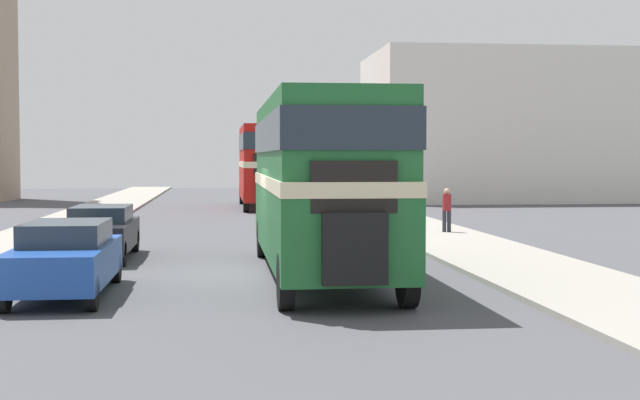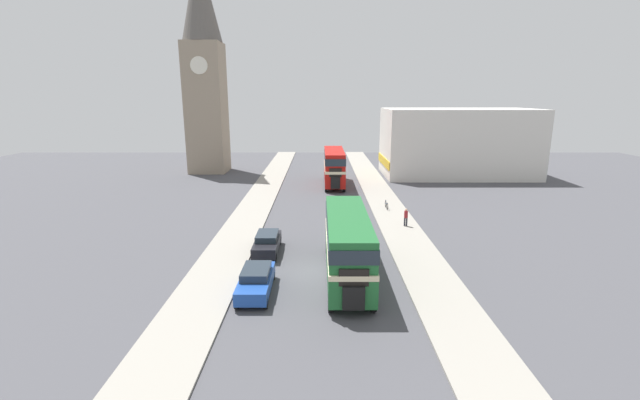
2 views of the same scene
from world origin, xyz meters
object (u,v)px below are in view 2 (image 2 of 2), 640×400
at_px(double_decker_bus, 346,241).
at_px(church_tower, 203,62).
at_px(pedestrian_walking, 405,216).
at_px(car_parked_mid, 266,243).
at_px(car_parked_near, 255,280).
at_px(bicycle_on_pavement, 385,205).
at_px(bus_distant, 333,165).

distance_m(double_decker_bus, church_tower, 44.69).
bearing_deg(pedestrian_walking, double_decker_bus, -118.63).
bearing_deg(church_tower, car_parked_mid, -69.69).
bearing_deg(car_parked_near, double_decker_bus, 22.29).
relative_size(car_parked_mid, bicycle_on_pavement, 2.54).
height_order(car_parked_near, car_parked_mid, car_parked_near).
bearing_deg(bus_distant, car_parked_near, -100.05).
height_order(double_decker_bus, church_tower, church_tower).
distance_m(car_parked_near, church_tower, 45.30).
height_order(car_parked_mid, church_tower, church_tower).
height_order(car_parked_near, church_tower, church_tower).
bearing_deg(church_tower, car_parked_near, -72.55).
distance_m(bus_distant, car_parked_near, 31.31).
bearing_deg(car_parked_mid, double_decker_bus, -38.28).
xyz_separation_m(car_parked_near, bicycle_on_pavement, (10.30, 18.60, -0.28)).
relative_size(bus_distant, pedestrian_walking, 6.56).
distance_m(car_parked_mid, church_tower, 39.47).
distance_m(car_parked_mid, bicycle_on_pavement, 15.96).
bearing_deg(car_parked_near, church_tower, 107.45).
distance_m(car_parked_mid, pedestrian_walking, 12.76).
height_order(double_decker_bus, bus_distant, bus_distant).
xyz_separation_m(double_decker_bus, bicycle_on_pavement, (4.95, 16.40, -1.92)).
distance_m(car_parked_near, pedestrian_walking, 16.80).
relative_size(car_parked_near, pedestrian_walking, 2.98).
height_order(bus_distant, pedestrian_walking, bus_distant).
relative_size(pedestrian_walking, bicycle_on_pavement, 0.88).
height_order(car_parked_mid, pedestrian_walking, pedestrian_walking).
height_order(bicycle_on_pavement, church_tower, church_tower).
bearing_deg(car_parked_mid, pedestrian_walking, 28.59).
relative_size(double_decker_bus, bicycle_on_pavement, 6.04).
bearing_deg(car_parked_near, bus_distant, 79.95).
bearing_deg(bus_distant, car_parked_mid, -103.02).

